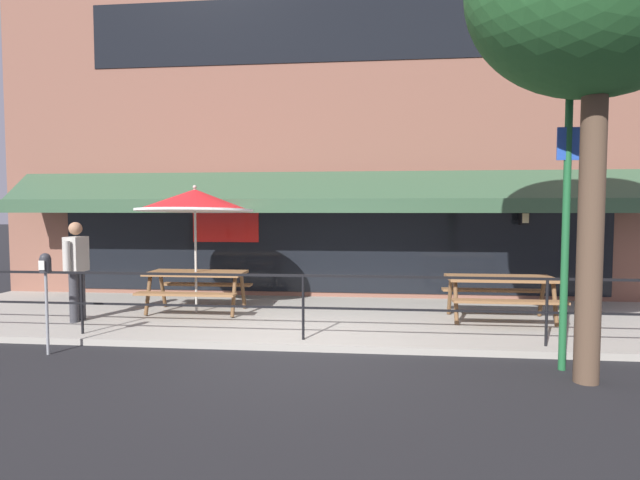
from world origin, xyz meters
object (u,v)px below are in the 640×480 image
(picnic_table_centre, at_px, (500,286))
(parking_meter_near, at_px, (46,273))
(picnic_table_left, at_px, (196,280))
(street_sign_pole, at_px, (566,210))
(pedestrian_walking, at_px, (77,266))
(patio_umbrella_left, at_px, (195,201))

(picnic_table_centre, distance_m, parking_meter_near, 7.12)
(picnic_table_left, relative_size, street_sign_pole, 0.46)
(pedestrian_walking, height_order, street_sign_pole, street_sign_pole)
(picnic_table_centre, xyz_separation_m, patio_umbrella_left, (-5.47, 0.13, 1.47))
(patio_umbrella_left, relative_size, pedestrian_walking, 1.39)
(picnic_table_centre, bearing_deg, patio_umbrella_left, 178.61)
(picnic_table_left, distance_m, patio_umbrella_left, 1.47)
(patio_umbrella_left, bearing_deg, pedestrian_walking, -153.53)
(picnic_table_left, xyz_separation_m, street_sign_pole, (5.64, -2.51, 1.31))
(pedestrian_walking, bearing_deg, picnic_table_left, 27.10)
(patio_umbrella_left, bearing_deg, parking_meter_near, -115.99)
(picnic_table_left, distance_m, picnic_table_centre, 5.47)
(picnic_table_centre, bearing_deg, parking_meter_near, -160.37)
(patio_umbrella_left, distance_m, street_sign_pole, 6.17)
(patio_umbrella_left, relative_size, parking_meter_near, 1.67)
(picnic_table_centre, bearing_deg, pedestrian_walking, -174.03)
(picnic_table_left, bearing_deg, pedestrian_walking, -152.90)
(picnic_table_left, relative_size, parking_meter_near, 1.27)
(patio_umbrella_left, relative_size, street_sign_pole, 0.61)
(picnic_table_left, distance_m, street_sign_pole, 6.31)
(picnic_table_centre, xyz_separation_m, parking_meter_near, (-6.70, -2.39, 0.44))
(picnic_table_left, bearing_deg, parking_meter_near, -115.77)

